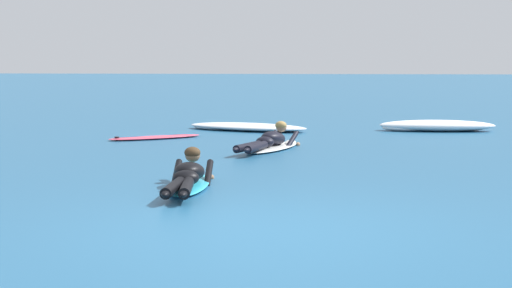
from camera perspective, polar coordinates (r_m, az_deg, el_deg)
name	(u,v)px	position (r m, az deg, el deg)	size (l,w,h in m)	color
ground_plane	(299,135)	(18.29, 2.93, 0.62)	(120.00, 120.00, 0.00)	#235B84
surfer_near	(188,178)	(10.95, -4.66, -2.31)	(0.60, 2.54, 0.54)	#2DB2D1
surfer_far	(270,142)	(15.39, 0.97, 0.11)	(1.20, 2.57, 0.54)	white
drifting_surfboard	(154,137)	(17.55, -6.94, 0.47)	(1.98, 1.62, 0.16)	#E54C66
whitewater_front	(437,126)	(19.66, 12.24, 1.22)	(2.63, 0.88, 0.26)	white
whitewater_mid_left	(248,127)	(19.37, -0.57, 1.17)	(3.10, 1.95, 0.17)	white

